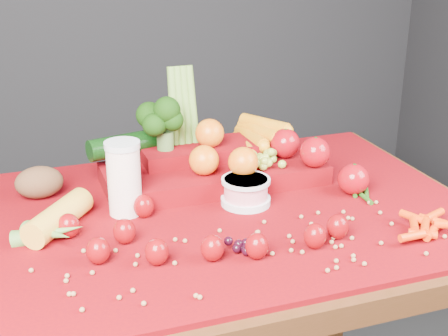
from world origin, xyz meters
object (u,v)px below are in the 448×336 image
object	(u,v)px
milk_glass	(124,175)
table	(227,252)
yogurt_bowl	(246,190)
produce_mound	(219,158)

from	to	relation	value
milk_glass	table	bearing A→B (deg)	-14.09
table	yogurt_bowl	bearing A→B (deg)	12.07
table	produce_mound	size ratio (longest dim) A/B	1.82
table	produce_mound	xyz separation A→B (m)	(0.03, 0.16, 0.16)
table	milk_glass	xyz separation A→B (m)	(-0.21, 0.05, 0.19)
yogurt_bowl	produce_mound	size ratio (longest dim) A/B	0.18
milk_glass	produce_mound	distance (m)	0.27
yogurt_bowl	produce_mound	xyz separation A→B (m)	(-0.01, 0.15, 0.03)
milk_glass	yogurt_bowl	distance (m)	0.27
milk_glass	produce_mound	world-z (taller)	produce_mound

